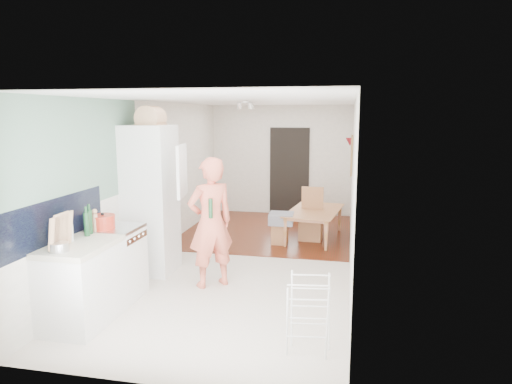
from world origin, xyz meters
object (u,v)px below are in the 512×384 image
(person, at_px, (211,211))
(drying_rack, at_px, (309,316))
(dining_table, at_px, (316,227))
(dining_chair, at_px, (311,214))
(stool, at_px, (280,234))

(person, distance_m, drying_rack, 2.19)
(dining_table, height_order, drying_rack, drying_rack)
(dining_table, bearing_deg, dining_chair, 138.00)
(person, height_order, dining_chair, person)
(dining_chair, xyz_separation_m, drying_rack, (0.33, -4.07, -0.10))
(person, distance_m, dining_table, 3.00)
(dining_table, distance_m, dining_chair, 0.27)
(drying_rack, bearing_deg, dining_chair, 86.49)
(person, xyz_separation_m, dining_chair, (1.12, 2.56, -0.55))
(person, relative_size, stool, 5.53)
(stool, bearing_deg, dining_chair, 37.19)
(stool, height_order, drying_rack, drying_rack)
(dining_chair, bearing_deg, dining_table, 42.31)
(dining_chair, bearing_deg, stool, -140.80)
(person, bearing_deg, dining_chair, -154.14)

